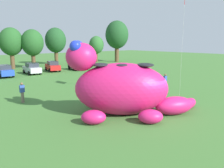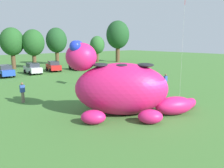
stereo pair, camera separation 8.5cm
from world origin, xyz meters
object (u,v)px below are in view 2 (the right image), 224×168
Objects in this scene: car_black at (77,65)px; spectator_near_inflatable at (165,82)px; giant_inflatable_creature at (122,88)px; spectator_mid_field at (23,92)px; car_blue at (5,71)px; car_red at (53,66)px; car_silver at (33,68)px.

car_black reaches higher than spectator_near_inflatable.
giant_inflatable_creature reaches higher than spectator_near_inflatable.
car_blue is at bearing 78.70° from spectator_mid_field.
car_red is at bearing 94.89° from spectator_near_inflatable.
spectator_near_inflatable is at bearing -19.94° from spectator_mid_field.
car_silver and car_black have the same top height.
car_black is at bearing 45.88° from spectator_mid_field.
car_blue is 22.75m from spectator_near_inflatable.
spectator_mid_field is (-4.14, 7.65, -1.02)m from giant_inflatable_creature.
car_blue is at bearing -176.80° from car_silver.
car_silver is at bearing 82.37° from giant_inflatable_creature.
car_silver and car_red have the same top height.
car_blue is 0.95× the size of car_red.
giant_inflatable_creature is 2.28× the size of car_blue.
giant_inflatable_creature reaches higher than car_black.
car_blue is 15.98m from spectator_mid_field.
spectator_near_inflatable is at bearing -96.04° from car_black.
giant_inflatable_creature is at bearing -106.22° from car_red.
giant_inflatable_creature reaches higher than car_blue.
car_blue is at bearing -179.51° from car_black.
car_black is (4.02, -1.10, 0.00)m from car_red.
car_black is at bearing 64.53° from giant_inflatable_creature.
spectator_near_inflatable is (8.99, 2.89, -1.02)m from giant_inflatable_creature.
car_silver is 0.98× the size of car_black.
car_blue is at bearing 92.47° from giant_inflatable_creature.
spectator_mid_field is (-11.28, -16.88, -0.01)m from car_red.
car_silver is at bearing 3.20° from car_blue.
car_red is 2.56× the size of spectator_near_inflatable.
giant_inflatable_creature is at bearing -87.53° from car_blue.
car_red is at bearing 164.73° from car_black.
spectator_mid_field is at bearing 118.41° from giant_inflatable_creature.
giant_inflatable_creature reaches higher than car_silver.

